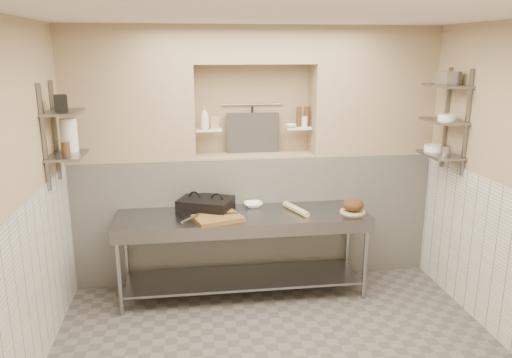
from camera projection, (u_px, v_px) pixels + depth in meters
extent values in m
cube|color=silver|center=(287.00, 6.00, 3.54)|extent=(4.00, 3.90, 0.10)
cube|color=tan|center=(8.00, 212.00, 3.63)|extent=(0.10, 3.90, 2.80)
cube|color=tan|center=(251.00, 151.00, 5.82)|extent=(4.00, 0.10, 2.80)
cube|color=tan|center=(379.00, 348.00, 1.99)|extent=(4.00, 0.10, 2.80)
cube|color=silver|center=(254.00, 215.00, 5.76)|extent=(4.00, 0.40, 1.40)
cube|color=tan|center=(254.00, 155.00, 5.58)|extent=(1.30, 0.40, 0.02)
cube|color=tan|center=(129.00, 94.00, 5.23)|extent=(1.35, 0.40, 1.40)
cube|color=tan|center=(371.00, 91.00, 5.58)|extent=(1.35, 0.40, 1.40)
cube|color=tan|center=(254.00, 45.00, 5.28)|extent=(1.30, 0.40, 0.40)
cube|color=silver|center=(27.00, 299.00, 3.82)|extent=(0.02, 3.90, 1.40)
cube|color=silver|center=(507.00, 269.00, 4.34)|extent=(0.02, 3.90, 1.40)
cube|color=white|center=(209.00, 130.00, 5.44)|extent=(0.28, 0.16, 0.02)
cube|color=white|center=(298.00, 128.00, 5.57)|extent=(0.28, 0.16, 0.02)
cylinder|color=gray|center=(252.00, 104.00, 5.61)|extent=(0.70, 0.02, 0.02)
cylinder|color=black|center=(252.00, 120.00, 5.63)|extent=(0.02, 0.02, 0.30)
cube|color=#383330|center=(253.00, 133.00, 5.62)|extent=(0.60, 0.08, 0.45)
cube|color=slate|center=(56.00, 131.00, 4.74)|extent=(0.03, 0.03, 0.95)
cube|color=slate|center=(44.00, 138.00, 4.36)|extent=(0.03, 0.03, 0.95)
cube|color=slate|center=(68.00, 155.00, 4.62)|extent=(0.30, 0.50, 0.02)
cube|color=slate|center=(63.00, 112.00, 4.52)|extent=(0.30, 0.50, 0.03)
cube|color=slate|center=(446.00, 118.00, 5.25)|extent=(0.03, 0.03, 1.05)
cube|color=slate|center=(467.00, 123.00, 4.87)|extent=(0.03, 0.03, 1.05)
cube|color=slate|center=(440.00, 155.00, 5.13)|extent=(0.30, 0.50, 0.02)
cube|color=slate|center=(443.00, 121.00, 5.04)|extent=(0.30, 0.50, 0.02)
cube|color=slate|center=(447.00, 86.00, 4.95)|extent=(0.30, 0.50, 0.03)
cube|color=gray|center=(243.00, 216.00, 5.16)|extent=(2.60, 0.70, 0.04)
cube|color=gray|center=(243.00, 278.00, 5.34)|extent=(2.45, 0.60, 0.03)
cube|color=gray|center=(247.00, 233.00, 4.86)|extent=(2.60, 0.02, 0.12)
cylinder|color=gray|center=(119.00, 275.00, 4.83)|extent=(0.04, 0.04, 0.86)
cylinder|color=gray|center=(126.00, 252.00, 5.39)|extent=(0.04, 0.04, 0.86)
cylinder|color=gray|center=(365.00, 261.00, 5.16)|extent=(0.04, 0.04, 0.86)
cylinder|color=gray|center=(348.00, 240.00, 5.72)|extent=(0.04, 0.04, 0.86)
cube|color=black|center=(206.00, 207.00, 5.23)|extent=(0.64, 0.56, 0.10)
cube|color=black|center=(206.00, 200.00, 5.21)|extent=(0.64, 0.56, 0.05)
cube|color=olive|center=(218.00, 218.00, 4.97)|extent=(0.54, 0.45, 0.04)
cube|color=gray|center=(233.00, 213.00, 5.04)|extent=(0.26, 0.08, 0.01)
cylinder|color=gray|center=(190.00, 219.00, 4.85)|extent=(0.17, 0.23, 0.02)
imported|color=white|center=(253.00, 205.00, 5.39)|extent=(0.21, 0.21, 0.05)
cylinder|color=#D9BC7C|center=(296.00, 209.00, 5.22)|extent=(0.21, 0.42, 0.06)
cylinder|color=#D9BC7C|center=(353.00, 211.00, 5.22)|extent=(0.27, 0.27, 0.02)
ellipsoid|color=#4C2D19|center=(353.00, 205.00, 5.20)|extent=(0.22, 0.22, 0.13)
imported|color=white|center=(205.00, 118.00, 5.36)|extent=(0.11, 0.11, 0.25)
cube|color=tan|center=(215.00, 123.00, 5.42)|extent=(0.09, 0.09, 0.13)
imported|color=white|center=(291.00, 126.00, 5.51)|extent=(0.13, 0.13, 0.04)
cylinder|color=#4A3018|center=(307.00, 116.00, 5.59)|extent=(0.06, 0.06, 0.22)
cylinder|color=#4A3018|center=(299.00, 117.00, 5.56)|extent=(0.06, 0.06, 0.22)
cylinder|color=white|center=(304.00, 122.00, 5.55)|extent=(0.07, 0.07, 0.12)
cylinder|color=white|center=(69.00, 135.00, 4.70)|extent=(0.16, 0.16, 0.31)
cylinder|color=#4A3018|center=(66.00, 149.00, 4.55)|extent=(0.08, 0.08, 0.12)
cube|color=black|center=(61.00, 103.00, 4.43)|extent=(0.14, 0.14, 0.15)
cylinder|color=white|center=(434.00, 148.00, 5.25)|extent=(0.21, 0.21, 0.06)
cylinder|color=gray|center=(445.00, 151.00, 5.02)|extent=(0.10, 0.10, 0.10)
cylinder|color=white|center=(447.00, 117.00, 4.98)|extent=(0.17, 0.17, 0.06)
cube|color=gray|center=(448.00, 78.00, 4.92)|extent=(0.19, 0.22, 0.13)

